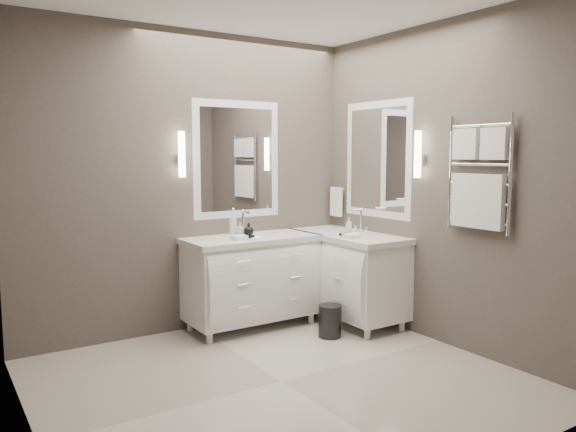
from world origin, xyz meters
TOP-DOWN VIEW (x-y plane):
  - floor at (0.00, 0.00)m, footprint 3.20×3.00m
  - wall_back at (0.00, 1.50)m, footprint 3.20×0.01m
  - wall_front at (0.00, -1.50)m, footprint 3.20×0.01m
  - wall_left at (-1.60, 0.00)m, footprint 0.01×3.00m
  - wall_right at (1.60, 0.00)m, footprint 0.01×3.00m
  - vanity_back at (0.45, 1.23)m, footprint 1.24×0.59m
  - vanity_right at (1.33, 0.90)m, footprint 0.59×1.24m
  - mirror_back at (0.45, 1.49)m, footprint 0.90×0.02m
  - mirror_right at (1.59, 0.80)m, footprint 0.02×0.90m
  - sconce_back at (-0.13, 1.43)m, footprint 0.06×0.06m
  - sconce_right at (1.53, 0.22)m, footprint 0.06×0.06m
  - towel_bar_corner at (1.54, 1.36)m, footprint 0.03×0.22m
  - towel_ladder at (1.55, -0.40)m, footprint 0.06×0.58m
  - waste_bin at (0.88, 0.59)m, footprint 0.23×0.23m
  - amenity_tray_back at (0.36, 1.19)m, footprint 0.17×0.13m
  - amenity_tray_right at (1.21, 0.76)m, footprint 0.11×0.15m
  - water_bottle at (0.29, 1.27)m, footprint 0.08×0.08m
  - soap_bottle_a at (0.33, 1.21)m, footprint 0.06×0.06m
  - soap_bottle_b at (0.39, 1.16)m, footprint 0.10×0.10m
  - soap_bottle_c at (1.21, 0.76)m, footprint 0.06×0.06m

SIDE VIEW (x-z plane):
  - floor at x=0.00m, z-range -0.01..0.00m
  - waste_bin at x=0.88m, z-range 0.00..0.28m
  - vanity_back at x=0.45m, z-range 0.00..0.97m
  - vanity_right at x=1.33m, z-range 0.00..0.97m
  - amenity_tray_right at x=1.21m, z-range 0.85..0.87m
  - amenity_tray_back at x=0.36m, z-range 0.85..0.87m
  - soap_bottle_b at x=0.39m, z-range 0.87..0.99m
  - soap_bottle_a at x=0.33m, z-range 0.87..0.99m
  - water_bottle at x=0.29m, z-range 0.85..1.03m
  - soap_bottle_c at x=1.21m, z-range 0.87..1.02m
  - towel_bar_corner at x=1.54m, z-range 0.97..1.27m
  - wall_back at x=0.00m, z-range 0.00..2.70m
  - wall_front at x=0.00m, z-range 0.00..2.70m
  - wall_left at x=-1.60m, z-range 0.00..2.70m
  - wall_right at x=1.60m, z-range 0.00..2.70m
  - towel_ladder at x=1.55m, z-range 0.94..1.84m
  - mirror_back at x=0.45m, z-range 1.00..2.10m
  - mirror_right at x=1.59m, z-range 1.00..2.10m
  - sconce_back at x=-0.13m, z-range 1.39..1.79m
  - sconce_right at x=1.53m, z-range 1.39..1.79m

